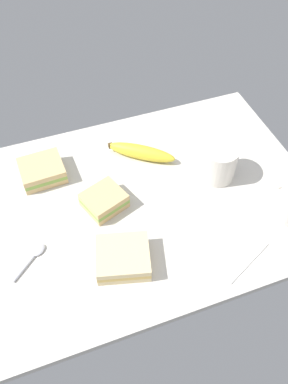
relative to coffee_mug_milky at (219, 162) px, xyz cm
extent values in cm
cube|color=beige|center=(-21.47, -1.27, -6.14)|extent=(90.00, 64.00, 2.00)
cylinder|color=silver|center=(11.58, -12.96, 0.12)|extent=(3.58, 1.48, 1.20)
cylinder|color=silver|center=(-0.01, -0.04, -0.14)|extent=(9.59, 9.59, 10.01)
cylinder|color=tan|center=(-0.01, -0.04, 4.37)|extent=(8.44, 8.44, 0.40)
cylinder|color=silver|center=(1.18, 6.37, 0.36)|extent=(4.46, 1.97, 1.20)
cube|color=beige|center=(-32.23, -17.10, -4.34)|extent=(14.36, 13.51, 1.60)
cube|color=#D8B259|center=(-32.23, -17.10, -2.94)|extent=(14.36, 13.51, 1.20)
cube|color=beige|center=(-32.23, -17.10, -1.54)|extent=(14.36, 13.51, 1.60)
cube|color=#DBB77A|center=(-31.71, 0.19, -4.34)|extent=(12.15, 11.58, 1.60)
cube|color=#8CB24C|center=(-31.71, 0.19, -2.94)|extent=(12.15, 11.58, 1.20)
cube|color=#DBB77A|center=(-31.71, 0.19, -1.54)|extent=(12.15, 11.58, 1.60)
cube|color=#DBB77A|center=(-44.63, 15.66, -4.34)|extent=(11.75, 10.67, 1.60)
cube|color=#8CB24C|center=(-44.63, 15.66, -2.94)|extent=(11.75, 10.67, 1.20)
cube|color=#DBB77A|center=(-44.63, 15.66, -1.54)|extent=(11.75, 10.67, 1.60)
ellipsoid|color=yellow|center=(-17.00, 13.23, -3.09)|extent=(18.15, 14.91, 4.11)
cube|color=#4C3819|center=(-24.47, 18.74, -3.09)|extent=(1.20, 1.20, 1.20)
ellipsoid|color=silver|center=(-50.08, -7.41, -4.74)|extent=(4.28, 4.19, 0.80)
cylinder|color=silver|center=(-54.16, -11.07, -4.79)|extent=(5.95, 5.45, 0.70)
cube|color=white|center=(-7.88, -20.75, -4.99)|extent=(19.45, 19.45, 0.30)
camera|label=1|loc=(-42.50, -59.61, 75.14)|focal=36.31mm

